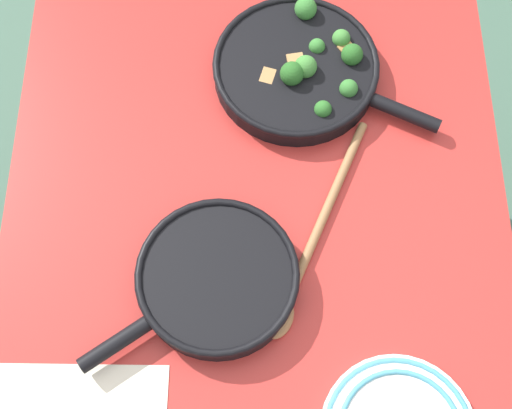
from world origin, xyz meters
TOP-DOWN VIEW (x-y plane):
  - ground_plane at (0.00, 0.00)m, footprint 14.00×14.00m
  - dining_table_red at (0.00, 0.00)m, footprint 1.24×0.81m
  - skillet_broccoli at (0.25, -0.07)m, footprint 0.29×0.38m
  - skillet_eggs at (-0.12, 0.06)m, footprint 0.27×0.32m
  - wooden_spoon at (-0.07, -0.08)m, footprint 0.37×0.18m

SIDE VIEW (x-z plane):
  - ground_plane at x=0.00m, z-range 0.00..0.00m
  - dining_table_red at x=0.00m, z-range 0.29..1.06m
  - wooden_spoon at x=-0.07m, z-range 0.76..0.78m
  - skillet_broccoli at x=0.25m, z-range 0.75..0.82m
  - skillet_eggs at x=-0.12m, z-range 0.77..0.81m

